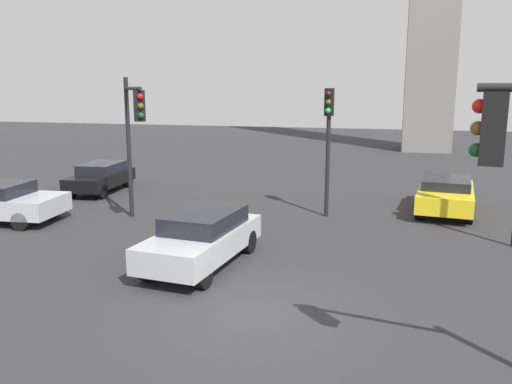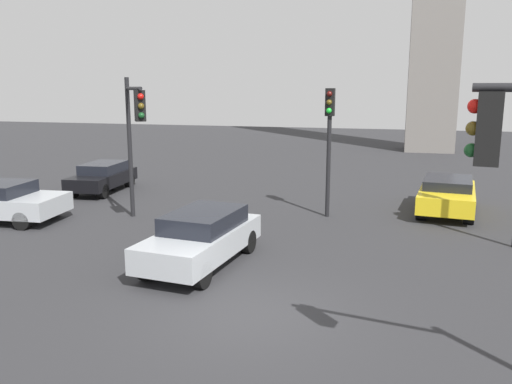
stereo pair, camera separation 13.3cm
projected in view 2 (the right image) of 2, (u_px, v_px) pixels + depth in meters
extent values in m
plane|color=#2D2D30|center=(251.00, 314.00, 11.31)|extent=(106.00, 106.00, 0.00)
cylinder|color=black|center=(329.00, 154.00, 19.39)|extent=(0.16, 0.16, 4.79)
cube|color=black|center=(330.00, 102.00, 19.02)|extent=(0.33, 0.33, 1.00)
sphere|color=#4C0F0C|center=(329.00, 94.00, 18.77)|extent=(0.20, 0.20, 0.20)
sphere|color=#594714|center=(329.00, 102.00, 18.83)|extent=(0.20, 0.20, 0.20)
sphere|color=green|center=(329.00, 111.00, 18.89)|extent=(0.20, 0.20, 0.20)
cylinder|color=black|center=(130.00, 148.00, 19.39)|extent=(0.16, 0.16, 5.18)
cylinder|color=black|center=(133.00, 88.00, 17.75)|extent=(1.74, 2.17, 0.12)
cube|color=black|center=(140.00, 106.00, 16.88)|extent=(0.45, 0.45, 1.00)
sphere|color=red|center=(141.00, 96.00, 16.64)|extent=(0.20, 0.20, 0.20)
sphere|color=#594714|center=(141.00, 106.00, 16.70)|extent=(0.20, 0.20, 0.20)
sphere|color=#14471E|center=(141.00, 115.00, 16.76)|extent=(0.20, 0.20, 0.20)
cube|color=black|center=(489.00, 129.00, 7.07)|extent=(0.37, 0.37, 1.00)
sphere|color=red|center=(475.00, 106.00, 7.09)|extent=(0.20, 0.20, 0.20)
sphere|color=#594714|center=(473.00, 128.00, 7.15)|extent=(0.20, 0.20, 0.20)
sphere|color=#14471E|center=(471.00, 150.00, 7.21)|extent=(0.20, 0.20, 0.20)
cube|color=#ADB2B7|center=(201.00, 242.00, 14.29)|extent=(2.27, 4.60, 0.67)
cube|color=black|center=(204.00, 220.00, 14.39)|extent=(1.85, 2.64, 0.52)
cylinder|color=black|center=(200.00, 275.00, 12.71)|extent=(0.40, 0.71, 0.68)
cylinder|color=black|center=(148.00, 267.00, 13.25)|extent=(0.40, 0.71, 0.68)
cylinder|color=black|center=(247.00, 241.00, 15.47)|extent=(0.40, 0.71, 0.68)
cylinder|color=black|center=(202.00, 236.00, 16.01)|extent=(0.40, 0.71, 0.68)
cube|color=black|center=(102.00, 179.00, 24.39)|extent=(2.05, 4.26, 0.58)
cube|color=black|center=(104.00, 168.00, 24.49)|extent=(1.70, 2.43, 0.48)
cylinder|color=black|center=(103.00, 191.00, 22.97)|extent=(0.36, 0.67, 0.65)
cylinder|color=black|center=(73.00, 190.00, 23.22)|extent=(0.36, 0.67, 0.65)
cylinder|color=black|center=(129.00, 180.00, 25.67)|extent=(0.36, 0.67, 0.65)
cylinder|color=black|center=(103.00, 179.00, 25.93)|extent=(0.36, 0.67, 0.65)
cube|color=yellow|center=(447.00, 197.00, 20.30)|extent=(2.47, 4.65, 0.66)
cube|color=black|center=(448.00, 183.00, 20.41)|extent=(2.02, 2.67, 0.40)
cylinder|color=black|center=(469.00, 215.00, 18.69)|extent=(0.43, 0.68, 0.64)
cylinder|color=black|center=(421.00, 211.00, 19.28)|extent=(0.43, 0.68, 0.64)
cylinder|color=black|center=(469.00, 199.00, 21.45)|extent=(0.43, 0.68, 0.64)
cylinder|color=black|center=(427.00, 196.00, 22.05)|extent=(0.43, 0.68, 0.64)
cylinder|color=black|center=(53.00, 209.00, 19.74)|extent=(0.67, 0.45, 0.63)
cylinder|color=black|center=(23.00, 220.00, 18.01)|extent=(0.67, 0.45, 0.63)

